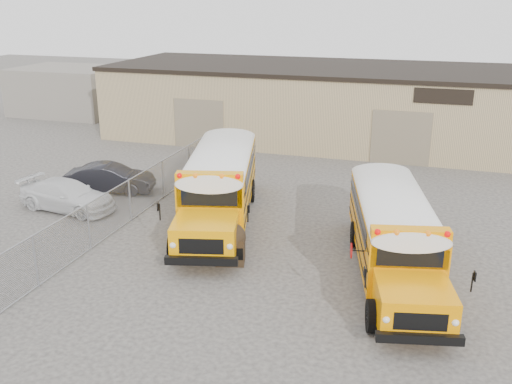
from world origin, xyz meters
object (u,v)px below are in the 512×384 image
(school_bus_right, at_px, (375,177))
(school_bus_left, at_px, (233,143))
(car_white, at_px, (67,195))
(car_dark, at_px, (110,178))
(tarp_bundle, at_px, (230,242))

(school_bus_right, bearing_deg, school_bus_left, 157.19)
(car_white, height_order, car_dark, car_dark)
(car_dark, bearing_deg, car_white, 155.31)
(school_bus_left, bearing_deg, tarp_bundle, -70.72)
(school_bus_right, distance_m, tarp_bundle, 7.83)
(school_bus_left, height_order, car_white, school_bus_left)
(school_bus_left, bearing_deg, school_bus_right, -22.81)
(school_bus_right, height_order, tarp_bundle, school_bus_right)
(school_bus_right, relative_size, tarp_bundle, 6.42)
(tarp_bundle, relative_size, car_white, 0.33)
(car_dark, bearing_deg, tarp_bundle, -137.66)
(tarp_bundle, height_order, car_white, tarp_bundle)
(tarp_bundle, bearing_deg, car_white, 162.24)
(school_bus_left, height_order, car_dark, school_bus_left)
(tarp_bundle, bearing_deg, car_dark, 146.20)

